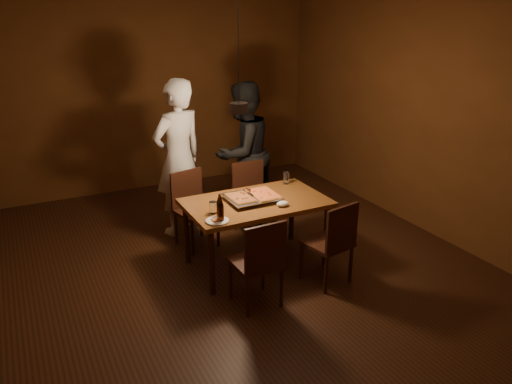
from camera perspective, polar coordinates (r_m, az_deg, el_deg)
name	(u,v)px	position (r m, az deg, el deg)	size (l,w,h in m)	color
room_shell	(239,142)	(5.08, -1.91, 5.71)	(6.00, 6.00, 6.00)	#3B1C10
dining_table	(256,207)	(5.34, 0.00, -1.75)	(1.50, 0.90, 0.75)	brown
chair_far_left	(192,201)	(5.92, -7.34, -1.07)	(0.50, 0.50, 0.49)	#38190F
chair_far_right	(251,191)	(6.20, -0.55, 0.10)	(0.43, 0.43, 0.49)	#38190F
chair_near_left	(260,256)	(4.62, 0.45, -7.36)	(0.43, 0.43, 0.49)	#38190F
chair_near_right	(333,237)	(5.06, 8.85, -5.05)	(0.49, 0.49, 0.49)	#38190F
pizza_tray	(252,198)	(5.32, -0.44, -0.71)	(0.55, 0.45, 0.05)	silver
pizza_meat	(241,197)	(5.25, -1.78, -0.63)	(0.23, 0.36, 0.02)	maroon
pizza_cheese	(264,194)	(5.35, 0.88, -0.19)	(0.26, 0.41, 0.02)	gold
spatula	(252,194)	(5.33, -0.44, -0.21)	(0.09, 0.24, 0.04)	silver
beer_bottle_a	(220,209)	(4.77, -4.10, -1.95)	(0.07, 0.07, 0.26)	black
beer_bottle_b	(220,205)	(4.90, -4.17, -1.51)	(0.06, 0.06, 0.23)	black
water_glass_left	(213,207)	(4.99, -4.94, -1.78)	(0.08, 0.08, 0.12)	silver
water_glass_right	(286,178)	(5.81, 3.48, 1.62)	(0.07, 0.07, 0.14)	silver
plate_slice	(217,221)	(4.81, -4.45, -3.30)	(0.22, 0.22, 0.03)	white
napkin	(283,204)	(5.17, 3.06, -1.35)	(0.13, 0.10, 0.05)	white
diner_white	(179,158)	(6.14, -8.84, 3.82)	(0.70, 0.46, 1.93)	silver
diner_dark	(243,153)	(6.46, -1.52, 4.46)	(0.89, 0.69, 1.83)	black
pendant_lamp	(239,107)	(5.01, -1.96, 9.70)	(0.18, 0.18, 1.10)	black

